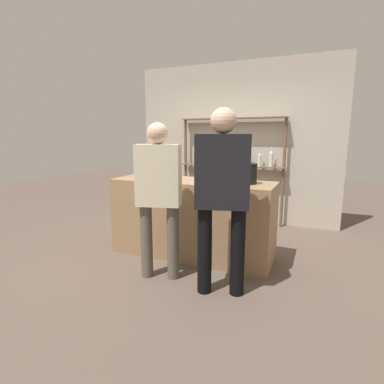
{
  "coord_description": "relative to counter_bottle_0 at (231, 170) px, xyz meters",
  "views": [
    {
      "loc": [
        1.49,
        -3.4,
        1.54
      ],
      "look_at": [
        0.0,
        0.0,
        0.84
      ],
      "focal_mm": 28.0,
      "sensor_mm": 36.0,
      "label": 1
    }
  ],
  "objects": [
    {
      "name": "ground_plane",
      "position": [
        -0.45,
        -0.2,
        -1.12
      ],
      "size": [
        16.0,
        16.0,
        0.0
      ],
      "primitive_type": "plane",
      "color": "brown"
    },
    {
      "name": "bar_counter",
      "position": [
        -0.45,
        -0.2,
        -0.62
      ],
      "size": [
        2.06,
        0.66,
        0.99
      ],
      "primitive_type": "cube",
      "color": "#997551",
      "rests_on": "ground_plane"
    },
    {
      "name": "back_wall",
      "position": [
        -0.45,
        1.72,
        0.28
      ],
      "size": [
        3.66,
        0.12,
        2.8
      ],
      "primitive_type": "cube",
      "color": "#B2A899",
      "rests_on": "ground_plane"
    },
    {
      "name": "back_shelf",
      "position": [
        -0.45,
        1.54,
        0.08
      ],
      "size": [
        1.85,
        0.18,
        1.84
      ],
      "color": "brown",
      "rests_on": "ground_plane"
    },
    {
      "name": "counter_bottle_0",
      "position": [
        0.0,
        0.0,
        0.0
      ],
      "size": [
        0.07,
        0.07,
        0.35
      ],
      "color": "silver",
      "rests_on": "bar_counter"
    },
    {
      "name": "counter_bottle_1",
      "position": [
        -0.16,
        -0.21,
        -0.01
      ],
      "size": [
        0.07,
        0.07,
        0.31
      ],
      "color": "black",
      "rests_on": "bar_counter"
    },
    {
      "name": "counter_bottle_2",
      "position": [
        -0.88,
        -0.33,
        -0.01
      ],
      "size": [
        0.08,
        0.08,
        0.32
      ],
      "color": "brown",
      "rests_on": "bar_counter"
    },
    {
      "name": "counter_bottle_3",
      "position": [
        -1.23,
        -0.13,
        0.0
      ],
      "size": [
        0.09,
        0.09,
        0.35
      ],
      "color": "brown",
      "rests_on": "bar_counter"
    },
    {
      "name": "counter_bottle_4",
      "position": [
        0.06,
        -0.42,
        -0.01
      ],
      "size": [
        0.09,
        0.09,
        0.33
      ],
      "color": "silver",
      "rests_on": "bar_counter"
    },
    {
      "name": "wine_glass",
      "position": [
        -0.91,
        -0.19,
        -0.0
      ],
      "size": [
        0.08,
        0.08,
        0.17
      ],
      "color": "silver",
      "rests_on": "bar_counter"
    },
    {
      "name": "ice_bucket",
      "position": [
        0.26,
        -0.19,
        -0.01
      ],
      "size": [
        0.21,
        0.21,
        0.24
      ],
      "color": "black",
      "rests_on": "bar_counter"
    },
    {
      "name": "customer_right",
      "position": [
        0.2,
        -0.98,
        -0.07
      ],
      "size": [
        0.54,
        0.35,
        1.79
      ],
      "rotation": [
        0.0,
        0.0,
        1.85
      ],
      "color": "black",
      "rests_on": "ground_plane"
    },
    {
      "name": "customer_center",
      "position": [
        -0.52,
        -0.92,
        -0.14
      ],
      "size": [
        0.5,
        0.32,
        1.67
      ],
      "rotation": [
        0.0,
        0.0,
        1.84
      ],
      "color": "#575347",
      "rests_on": "ground_plane"
    }
  ]
}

